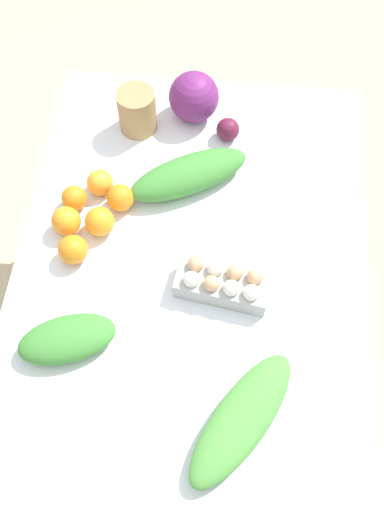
% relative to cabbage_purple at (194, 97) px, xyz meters
% --- Properties ---
extents(ground_plane, '(8.00, 8.00, 0.00)m').
position_rel_cabbage_purple_xyz_m(ground_plane, '(-0.53, -0.04, -0.81)').
color(ground_plane, '#C6B289').
extents(dining_table, '(1.36, 0.97, 0.73)m').
position_rel_cabbage_purple_xyz_m(dining_table, '(-0.53, -0.04, -0.17)').
color(dining_table, silver).
rests_on(dining_table, ground_plane).
extents(cabbage_purple, '(0.16, 0.16, 0.16)m').
position_rel_cabbage_purple_xyz_m(cabbage_purple, '(0.00, 0.00, 0.00)').
color(cabbage_purple, '#6B2366').
rests_on(cabbage_purple, dining_table).
extents(egg_carton, '(0.14, 0.26, 0.09)m').
position_rel_cabbage_purple_xyz_m(egg_carton, '(-0.61, -0.13, -0.04)').
color(egg_carton, '#A8A8A3').
rests_on(egg_carton, dining_table).
extents(paper_bag, '(0.12, 0.12, 0.14)m').
position_rel_cabbage_purple_xyz_m(paper_bag, '(-0.06, 0.17, -0.01)').
color(paper_bag, '#A87F51').
rests_on(paper_bag, dining_table).
extents(greens_bunch_dandelion, '(0.28, 0.38, 0.09)m').
position_rel_cabbage_purple_xyz_m(greens_bunch_dandelion, '(-0.27, -0.01, -0.03)').
color(greens_bunch_dandelion, '#3D8433').
rests_on(greens_bunch_dandelion, dining_table).
extents(greens_bunch_kale, '(0.39, 0.30, 0.07)m').
position_rel_cabbage_purple_xyz_m(greens_bunch_kale, '(-0.95, -0.20, -0.04)').
color(greens_bunch_kale, '#4C933D').
rests_on(greens_bunch_kale, dining_table).
extents(greens_bunch_scallion, '(0.20, 0.27, 0.07)m').
position_rel_cabbage_purple_xyz_m(greens_bunch_scallion, '(-0.80, 0.24, -0.04)').
color(greens_bunch_scallion, '#3D8433').
rests_on(greens_bunch_scallion, dining_table).
extents(beet_root, '(0.07, 0.07, 0.07)m').
position_rel_cabbage_purple_xyz_m(beet_root, '(-0.08, -0.11, -0.04)').
color(beet_root, '#5B1933').
rests_on(beet_root, dining_table).
extents(orange_0, '(0.08, 0.08, 0.08)m').
position_rel_cabbage_purple_xyz_m(orange_0, '(-0.45, 0.22, -0.04)').
color(orange_0, orange).
rests_on(orange_0, dining_table).
extents(orange_1, '(0.08, 0.08, 0.08)m').
position_rel_cabbage_purple_xyz_m(orange_1, '(-0.55, 0.28, -0.04)').
color(orange_1, orange).
rests_on(orange_1, dining_table).
extents(orange_2, '(0.08, 0.08, 0.08)m').
position_rel_cabbage_purple_xyz_m(orange_2, '(-0.37, 0.18, -0.04)').
color(orange_2, orange).
rests_on(orange_2, dining_table).
extents(orange_3, '(0.08, 0.08, 0.08)m').
position_rel_cabbage_purple_xyz_m(orange_3, '(-0.32, 0.24, -0.04)').
color(orange_3, orange).
rests_on(orange_3, dining_table).
extents(orange_4, '(0.08, 0.08, 0.08)m').
position_rel_cabbage_purple_xyz_m(orange_4, '(-0.46, 0.31, -0.04)').
color(orange_4, orange).
rests_on(orange_4, dining_table).
extents(orange_5, '(0.07, 0.07, 0.07)m').
position_rel_cabbage_purple_xyz_m(orange_5, '(-0.38, 0.31, -0.04)').
color(orange_5, orange).
rests_on(orange_5, dining_table).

